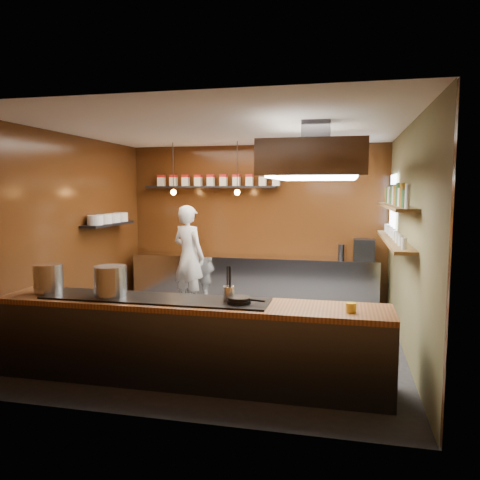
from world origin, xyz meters
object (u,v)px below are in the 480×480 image
(extractor_hood, at_px, (316,161))
(stockpot_small, at_px, (110,281))
(stockpot_large, at_px, (48,278))
(chef, at_px, (189,256))
(espresso_machine, at_px, (364,249))

(extractor_hood, xyz_separation_m, stockpot_small, (-2.22, -1.23, -1.39))
(stockpot_small, bearing_deg, stockpot_large, 175.95)
(stockpot_large, height_order, chef, chef)
(extractor_hood, relative_size, chef, 1.07)
(stockpot_small, bearing_deg, extractor_hood, 29.02)
(stockpot_large, bearing_deg, stockpot_small, -4.05)
(stockpot_small, xyz_separation_m, chef, (-0.17, 3.25, -0.18))
(espresso_machine, bearing_deg, stockpot_large, -134.56)
(stockpot_small, distance_m, chef, 3.26)
(stockpot_large, relative_size, stockpot_small, 0.92)
(extractor_hood, distance_m, espresso_machine, 3.04)
(stockpot_large, bearing_deg, espresso_machine, 44.78)
(stockpot_large, distance_m, stockpot_small, 0.85)
(stockpot_large, height_order, espresso_machine, stockpot_large)
(stockpot_large, relative_size, chef, 0.18)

